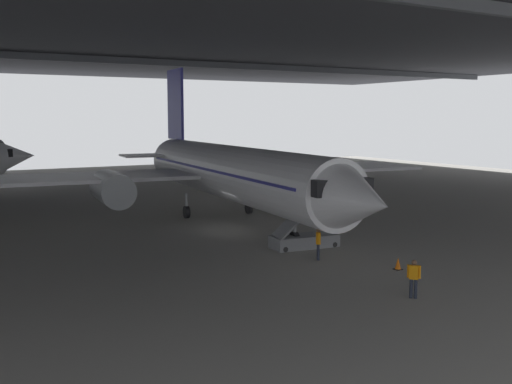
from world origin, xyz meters
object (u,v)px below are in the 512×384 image
object	(u,v)px
airplane_main	(229,172)
boarding_stairs	(305,234)
crew_worker_by_stairs	(318,242)
traffic_cone_orange	(398,264)
crew_worker_near_nose	(414,277)

from	to	relation	value
airplane_main	boarding_stairs	distance (m)	10.59
boarding_stairs	crew_worker_by_stairs	bearing A→B (deg)	-112.59
boarding_stairs	traffic_cone_orange	bearing A→B (deg)	-81.64
airplane_main	crew_worker_near_nose	distance (m)	20.79
crew_worker_by_stairs	boarding_stairs	bearing A→B (deg)	67.41
boarding_stairs	airplane_main	bearing A→B (deg)	87.50
crew_worker_by_stairs	traffic_cone_orange	world-z (taller)	crew_worker_by_stairs
crew_worker_near_nose	traffic_cone_orange	bearing A→B (deg)	54.18
airplane_main	crew_worker_by_stairs	world-z (taller)	airplane_main
crew_worker_by_stairs	traffic_cone_orange	xyz separation A→B (m)	(2.16, -3.59, -0.67)
boarding_stairs	traffic_cone_orange	world-z (taller)	boarding_stairs
crew_worker_near_nose	airplane_main	bearing A→B (deg)	83.77
airplane_main	crew_worker_near_nose	world-z (taller)	airplane_main
airplane_main	traffic_cone_orange	distance (m)	17.01
boarding_stairs	crew_worker_near_nose	bearing A→B (deg)	-99.89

